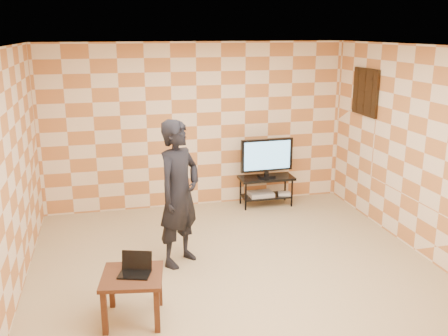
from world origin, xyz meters
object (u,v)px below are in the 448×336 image
at_px(side_table, 132,283).
at_px(person, 179,194).
at_px(tv_stand, 266,185).
at_px(tv, 267,156).

xyz_separation_m(side_table, person, (0.67, 1.19, 0.51)).
xyz_separation_m(tv_stand, tv, (-0.00, -0.00, 0.50)).
xyz_separation_m(tv, person, (-1.73, -1.79, 0.06)).
height_order(tv, person, person).
bearing_deg(side_table, person, 60.70).
bearing_deg(side_table, tv_stand, 51.16).
distance_m(tv_stand, person, 2.55).
distance_m(tv_stand, side_table, 3.82).
distance_m(side_table, person, 1.45).
bearing_deg(tv, tv_stand, 87.26).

